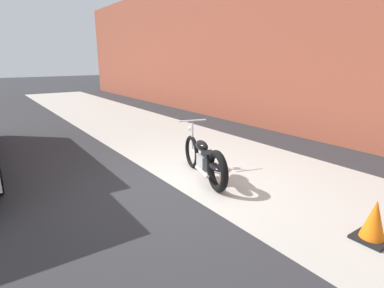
% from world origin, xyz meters
% --- Properties ---
extents(ground_plane, '(80.00, 80.00, 0.00)m').
position_xyz_m(ground_plane, '(0.00, 0.00, 0.00)').
color(ground_plane, '#2D2D30').
extents(sidewalk_slab, '(36.00, 3.50, 0.01)m').
position_xyz_m(sidewalk_slab, '(0.00, 1.75, 0.00)').
color(sidewalk_slab, '#B2ADA3').
rests_on(sidewalk_slab, ground).
extents(brick_building_wall, '(36.00, 0.50, 5.37)m').
position_xyz_m(brick_building_wall, '(0.00, 5.20, 2.69)').
color(brick_building_wall, brown).
rests_on(brick_building_wall, ground).
extents(motorcycle_black, '(1.96, 0.78, 1.03)m').
position_xyz_m(motorcycle_black, '(0.14, 0.65, 0.40)').
color(motorcycle_black, black).
rests_on(motorcycle_black, ground).
extents(traffic_cone, '(0.40, 0.40, 0.55)m').
position_xyz_m(traffic_cone, '(2.91, 1.15, 0.25)').
color(traffic_cone, orange).
rests_on(traffic_cone, ground).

